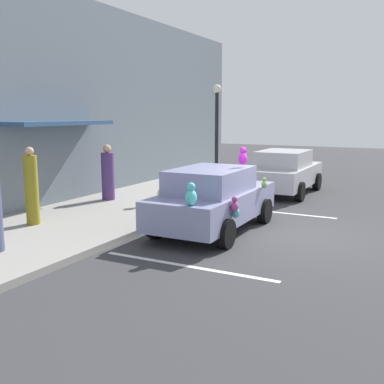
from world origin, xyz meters
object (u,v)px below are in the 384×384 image
object	(u,v)px
teddy_bear_on_sidewalk	(162,202)
pedestrian_walking_past	(108,175)
street_lamp_post	(217,127)
parked_sedan_behind	(284,172)
plush_covered_car	(213,198)
pedestrian_by_lamp	(32,188)

from	to	relation	value
teddy_bear_on_sidewalk	pedestrian_walking_past	bearing A→B (deg)	69.15
street_lamp_post	parked_sedan_behind	bearing A→B (deg)	-48.08
plush_covered_car	parked_sedan_behind	distance (m)	5.92
street_lamp_post	pedestrian_by_lamp	size ratio (longest dim) A/B	1.92
plush_covered_car	street_lamp_post	bearing A→B (deg)	23.46
parked_sedan_behind	pedestrian_by_lamp	xyz separation A→B (m)	(-7.89, 3.98, 0.25)
parked_sedan_behind	teddy_bear_on_sidewalk	xyz separation A→B (m)	(-5.42, 1.80, -0.32)
street_lamp_post	teddy_bear_on_sidewalk	bearing A→B (deg)	-178.65
pedestrian_walking_past	pedestrian_by_lamp	world-z (taller)	pedestrian_by_lamp
plush_covered_car	teddy_bear_on_sidewalk	distance (m)	1.84
plush_covered_car	pedestrian_walking_past	bearing A→B (deg)	71.16
pedestrian_walking_past	pedestrian_by_lamp	size ratio (longest dim) A/B	0.92
parked_sedan_behind	street_lamp_post	bearing A→B (deg)	131.92
plush_covered_car	pedestrian_walking_past	size ratio (longest dim) A/B	2.40
plush_covered_car	street_lamp_post	xyz separation A→B (m)	(4.23, 1.83, 1.59)
plush_covered_car	street_lamp_post	size ratio (longest dim) A/B	1.14
street_lamp_post	pedestrian_by_lamp	world-z (taller)	street_lamp_post
plush_covered_car	pedestrian_walking_past	world-z (taller)	plush_covered_car
parked_sedan_behind	teddy_bear_on_sidewalk	bearing A→B (deg)	161.67
plush_covered_car	pedestrian_by_lamp	world-z (taller)	pedestrian_by_lamp
teddy_bear_on_sidewalk	street_lamp_post	world-z (taller)	street_lamp_post
plush_covered_car	pedestrian_walking_past	distance (m)	4.55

